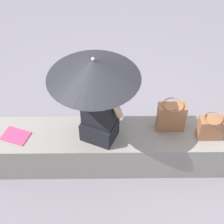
{
  "coord_description": "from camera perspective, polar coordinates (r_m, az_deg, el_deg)",
  "views": [
    {
      "loc": [
        0.16,
        2.57,
        3.39
      ],
      "look_at": [
        0.13,
        0.02,
        0.81
      ],
      "focal_mm": 57.55,
      "sensor_mm": 36.0,
      "label": 1
    }
  ],
  "objects": [
    {
      "name": "ground_plane",
      "position": [
        4.26,
        1.79,
        -7.58
      ],
      "size": [
        14.0,
        14.0,
        0.0
      ],
      "primitive_type": "plane",
      "color": "slate"
    },
    {
      "name": "stone_bench",
      "position": [
        4.07,
        1.87,
        -5.6
      ],
      "size": [
        2.97,
        0.53,
        0.46
      ],
      "primitive_type": "cube",
      "color": "gray",
      "rests_on": "ground"
    },
    {
      "name": "person_seated",
      "position": [
        3.59,
        -2.11,
        0.23
      ],
      "size": [
        0.51,
        0.4,
        0.9
      ],
      "color": "black",
      "rests_on": "stone_bench"
    },
    {
      "name": "parasol",
      "position": [
        3.22,
        -2.98,
        6.79
      ],
      "size": [
        0.87,
        0.87,
        1.05
      ],
      "color": "#B7B7BC",
      "rests_on": "stone_bench"
    },
    {
      "name": "handbag_black",
      "position": [
        3.91,
        15.42,
        -2.4
      ],
      "size": [
        0.26,
        0.19,
        0.28
      ],
      "color": "brown",
      "rests_on": "stone_bench"
    },
    {
      "name": "tote_bag_canvas",
      "position": [
        3.88,
        9.4,
        -0.71
      ],
      "size": [
        0.3,
        0.22,
        0.36
      ],
      "color": "brown",
      "rests_on": "stone_bench"
    },
    {
      "name": "magazine",
      "position": [
        4.0,
        -15.05,
        -3.68
      ],
      "size": [
        0.33,
        0.28,
        0.01
      ],
      "primitive_type": "cube",
      "rotation": [
        0.0,
        0.0,
        -0.35
      ],
      "color": "#D83866",
      "rests_on": "stone_bench"
    }
  ]
}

